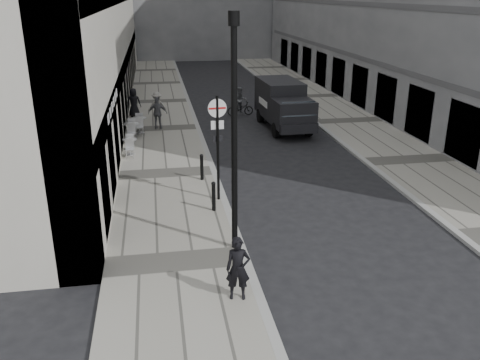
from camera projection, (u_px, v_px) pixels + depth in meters
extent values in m
plane|color=black|center=(264.00, 313.00, 12.35)|extent=(120.00, 120.00, 0.00)
cube|color=gray|center=(162.00, 129.00, 28.65)|extent=(4.00, 60.00, 0.12)
cube|color=gray|center=(348.00, 121.00, 30.37)|extent=(4.00, 60.00, 0.12)
imported|color=black|center=(238.00, 269.00, 12.48)|extent=(0.66, 0.49, 1.65)
cylinder|color=black|center=(218.00, 149.00, 18.15)|extent=(0.10, 0.10, 3.86)
cylinder|color=white|center=(217.00, 108.00, 17.63)|extent=(0.66, 0.10, 0.66)
cube|color=#B21414|center=(217.00, 108.00, 17.61)|extent=(0.61, 0.07, 0.07)
cube|color=white|center=(217.00, 125.00, 17.87)|extent=(0.46, 0.07, 0.31)
cylinder|color=black|center=(234.00, 143.00, 14.17)|extent=(0.17, 0.17, 6.53)
cylinder|color=black|center=(234.00, 18.00, 13.01)|extent=(0.30, 0.30, 0.38)
cylinder|color=black|center=(214.00, 197.00, 17.68)|extent=(0.13, 0.13, 1.00)
cylinder|color=black|center=(202.00, 168.00, 20.60)|extent=(0.13, 0.13, 1.01)
cylinder|color=black|center=(276.00, 130.00, 27.02)|extent=(0.32, 0.83, 0.82)
cylinder|color=black|center=(309.00, 128.00, 27.37)|extent=(0.32, 0.83, 0.82)
cylinder|color=black|center=(260.00, 116.00, 30.23)|extent=(0.32, 0.83, 0.82)
cylinder|color=black|center=(289.00, 114.00, 30.57)|extent=(0.32, 0.83, 0.82)
cube|color=black|center=(279.00, 98.00, 29.23)|extent=(2.19, 3.78, 2.06)
cube|color=black|center=(294.00, 114.00, 26.80)|extent=(2.12, 1.93, 1.44)
cube|color=#1E2328|center=(298.00, 109.00, 25.94)|extent=(1.81, 0.43, 0.76)
imported|color=black|center=(240.00, 109.00, 31.91)|extent=(1.70, 0.72, 0.87)
imported|color=#595A5E|center=(240.00, 100.00, 31.72)|extent=(0.85, 0.69, 1.64)
imported|color=#5B5C60|center=(158.00, 113.00, 28.17)|extent=(1.10, 0.60, 1.78)
imported|color=gray|center=(157.00, 106.00, 30.20)|extent=(1.18, 0.83, 1.67)
imported|color=black|center=(134.00, 103.00, 30.91)|extent=(0.88, 0.59, 1.74)
cylinder|color=silver|center=(131.00, 154.00, 23.96)|extent=(0.43, 0.43, 0.03)
cylinder|color=silver|center=(130.00, 147.00, 23.83)|extent=(0.06, 0.06, 0.72)
cylinder|color=silver|center=(130.00, 140.00, 23.71)|extent=(0.68, 0.68, 0.03)
cylinder|color=silver|center=(132.00, 139.00, 26.45)|extent=(0.48, 0.48, 0.03)
cylinder|color=silver|center=(132.00, 131.00, 26.31)|extent=(0.07, 0.07, 0.81)
cylinder|color=silver|center=(131.00, 124.00, 26.17)|extent=(0.76, 0.76, 0.03)
cylinder|color=#ADADAF|center=(140.00, 133.00, 27.61)|extent=(0.48, 0.48, 0.03)
cylinder|color=#ADADAF|center=(140.00, 125.00, 27.47)|extent=(0.07, 0.07, 0.81)
cylinder|color=#ADADAF|center=(139.00, 118.00, 27.33)|extent=(0.77, 0.77, 0.03)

